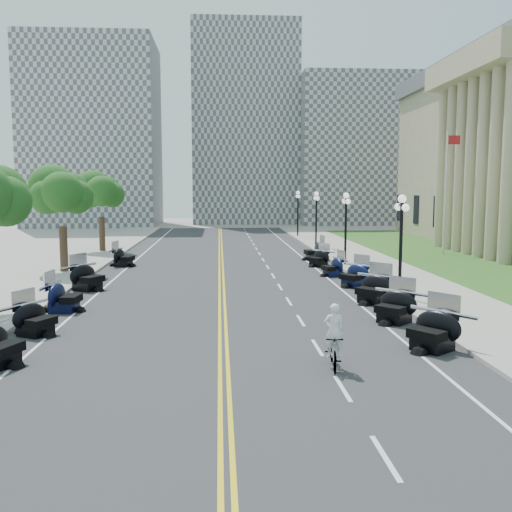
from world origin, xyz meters
name	(u,v)px	position (x,y,z in m)	size (l,w,h in m)	color
ground	(223,322)	(0.00, 0.00, 0.00)	(160.00, 160.00, 0.00)	gray
road	(222,282)	(0.00, 10.00, 0.00)	(16.00, 90.00, 0.01)	#333335
centerline_yellow_a	(219,282)	(-0.12, 10.00, 0.01)	(0.12, 90.00, 0.00)	yellow
centerline_yellow_b	(224,282)	(0.12, 10.00, 0.01)	(0.12, 90.00, 0.00)	yellow
edge_line_north	(330,280)	(6.40, 10.00, 0.01)	(0.12, 90.00, 0.00)	white
edge_line_south	(110,283)	(-6.40, 10.00, 0.01)	(0.12, 90.00, 0.00)	white
lane_dash_3	(385,457)	(3.20, -12.00, 0.01)	(0.12, 2.00, 0.00)	white
lane_dash_4	(343,388)	(3.20, -8.00, 0.01)	(0.12, 2.00, 0.00)	white
lane_dash_5	(317,347)	(3.20, -4.00, 0.01)	(0.12, 2.00, 0.00)	white
lane_dash_6	(301,320)	(3.20, 0.00, 0.01)	(0.12, 2.00, 0.00)	white
lane_dash_7	(289,301)	(3.20, 4.00, 0.01)	(0.12, 2.00, 0.00)	white
lane_dash_8	(280,287)	(3.20, 8.00, 0.01)	(0.12, 2.00, 0.00)	white
lane_dash_9	(273,276)	(3.20, 12.00, 0.01)	(0.12, 2.00, 0.00)	white
lane_dash_10	(268,267)	(3.20, 16.00, 0.01)	(0.12, 2.00, 0.00)	white
lane_dash_11	(263,260)	(3.20, 20.00, 0.01)	(0.12, 2.00, 0.00)	white
lane_dash_12	(259,254)	(3.20, 24.00, 0.01)	(0.12, 2.00, 0.00)	white
lane_dash_13	(256,249)	(3.20, 28.00, 0.01)	(0.12, 2.00, 0.00)	white
lane_dash_14	(254,244)	(3.20, 32.00, 0.01)	(0.12, 2.00, 0.00)	white
lane_dash_15	(251,240)	(3.20, 36.00, 0.01)	(0.12, 2.00, 0.00)	white
lane_dash_16	(249,237)	(3.20, 40.00, 0.01)	(0.12, 2.00, 0.00)	white
lane_dash_17	(247,234)	(3.20, 44.00, 0.01)	(0.12, 2.00, 0.00)	white
lane_dash_18	(246,232)	(3.20, 48.00, 0.01)	(0.12, 2.00, 0.00)	white
lane_dash_19	(244,229)	(3.20, 52.00, 0.01)	(0.12, 2.00, 0.00)	white
sidewalk_north	(399,279)	(10.50, 10.00, 0.07)	(5.00, 90.00, 0.15)	#9E9991
sidewalk_south	(37,282)	(-10.50, 10.00, 0.07)	(5.00, 90.00, 0.15)	#9E9991
lawn	(458,261)	(17.50, 18.00, 0.05)	(9.00, 60.00, 0.10)	#356023
distant_block_a	(94,135)	(-18.00, 62.00, 13.00)	(18.00, 14.00, 26.00)	gray
distant_block_b	(245,126)	(4.00, 68.00, 15.00)	(16.00, 12.00, 30.00)	gray
distant_block_c	(362,152)	(22.00, 65.00, 11.00)	(20.00, 14.00, 22.00)	gray
street_lamp_2	(401,247)	(8.60, 4.00, 2.60)	(0.50, 1.20, 4.90)	black
street_lamp_3	(346,229)	(8.60, 16.00, 2.60)	(0.50, 1.20, 4.90)	black
street_lamp_4	(316,220)	(8.60, 28.00, 2.60)	(0.50, 1.20, 4.90)	black
street_lamp_5	(298,214)	(8.60, 40.00, 2.60)	(0.50, 1.20, 4.90)	black
flagpole	(446,193)	(18.00, 22.00, 5.00)	(1.10, 0.20, 10.00)	silver
tree_3	(62,199)	(-10.00, 14.00, 4.75)	(4.80, 4.80, 9.20)	#235619
tree_4	(101,196)	(-10.00, 26.00, 4.75)	(4.80, 4.80, 9.20)	#235619
motorcycle_n_4	(433,328)	(6.99, -4.56, 0.76)	(2.17, 2.17, 1.52)	black
motorcycle_n_5	(395,305)	(6.92, -0.59, 0.73)	(2.10, 2.10, 1.47)	black
motorcycle_n_6	(373,287)	(7.11, 3.29, 0.76)	(2.18, 2.18, 1.52)	black
motorcycle_n_7	(354,274)	(7.29, 7.83, 0.71)	(2.03, 2.03, 1.42)	black
motorcycle_n_8	(333,266)	(6.87, 11.64, 0.65)	(1.86, 1.86, 1.30)	black
motorcycle_n_9	(318,257)	(6.73, 16.01, 0.65)	(1.86, 1.86, 1.30)	black
motorcycle_n_10	(314,250)	(7.03, 19.53, 0.76)	(2.17, 2.17, 1.52)	black
motorcycle_s_5	(35,317)	(-6.91, -1.69, 0.68)	(1.94, 1.94, 1.36)	black
motorcycle_s_6	(64,295)	(-6.94, 2.34, 0.74)	(2.10, 2.10, 1.47)	black
motorcycle_s_7	(87,276)	(-7.13, 7.68, 0.78)	(2.24, 2.24, 1.57)	black
motorcycle_s_9	(123,256)	(-6.77, 16.96, 0.71)	(2.04, 2.04, 1.42)	black
bicycle	(333,351)	(3.29, -6.27, 0.54)	(0.51, 1.79, 1.08)	#A51414
cyclist_rider	(334,307)	(3.29, -6.27, 1.90)	(0.60, 0.40, 1.65)	beige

